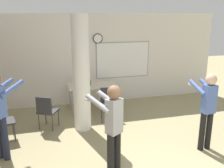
# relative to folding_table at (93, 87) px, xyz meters

# --- Properties ---
(wall_back) EXTENTS (8.00, 0.15, 2.80)m
(wall_back) POSITION_rel_folding_table_xyz_m (0.30, 0.68, 0.69)
(wall_back) COLOR silver
(wall_back) RESTS_ON ground_plane
(support_pillar) EXTENTS (0.41, 0.41, 2.80)m
(support_pillar) POSITION_rel_folding_table_xyz_m (-0.49, -1.23, 0.69)
(support_pillar) COLOR white
(support_pillar) RESTS_ON ground_plane
(folding_table) EXTENTS (1.43, 0.76, 0.76)m
(folding_table) POSITION_rel_folding_table_xyz_m (0.00, 0.00, 0.00)
(folding_table) COLOR beige
(folding_table) RESTS_ON ground_plane
(bottle_on_table) EXTENTS (0.07, 0.07, 0.23)m
(bottle_on_table) POSITION_rel_folding_table_xyz_m (-0.09, -0.03, 0.14)
(bottle_on_table) COLOR #1E6B2D
(bottle_on_table) RESTS_ON folding_table
(chair_near_pillar) EXTENTS (0.59, 0.59, 0.87)m
(chair_near_pillar) POSITION_rel_folding_table_xyz_m (-1.34, -1.03, -0.20)
(chair_near_pillar) COLOR #2D2D33
(chair_near_pillar) RESTS_ON ground_plane
(chair_by_left_wall) EXTENTS (0.53, 0.53, 0.87)m
(chair_by_left_wall) POSITION_rel_folding_table_xyz_m (-2.34, -1.40, -0.20)
(chair_by_left_wall) COLOR #2D2D33
(chair_by_left_wall) RESTS_ON ground_plane
(chair_table_front) EXTENTS (0.51, 0.51, 0.87)m
(chair_table_front) POSITION_rel_folding_table_xyz_m (0.26, -0.85, -0.20)
(chair_table_front) COLOR #2D2D33
(chair_table_front) RESTS_ON ground_plane
(person_playing_front) EXTENTS (0.59, 0.67, 1.68)m
(person_playing_front) POSITION_rel_folding_table_xyz_m (-0.25, -3.26, 0.28)
(person_playing_front) COLOR black
(person_playing_front) RESTS_ON ground_plane
(person_playing_side) EXTENTS (0.38, 0.64, 1.65)m
(person_playing_side) POSITION_rel_folding_table_xyz_m (1.86, -2.84, 0.26)
(person_playing_side) COLOR black
(person_playing_side) RESTS_ON ground_plane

